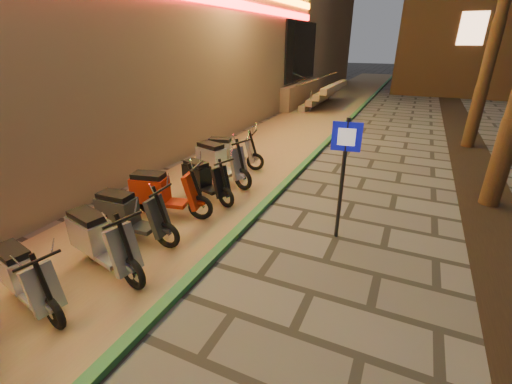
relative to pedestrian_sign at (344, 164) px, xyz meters
The scene contains 11 objects.
parking_strip 6.87m from the pedestrian_sign, 120.51° to the left, with size 3.40×60.00×0.01m, color #8C7251.
green_curb 6.19m from the pedestrian_sign, 106.47° to the left, with size 0.18×60.00×0.10m, color #276937.
planting_strip 3.23m from the pedestrian_sign, 15.80° to the left, with size 1.20×40.00×0.02m, color black.
pedestrian_sign is the anchor object (origin of this frame).
scooter_4 5.03m from the pedestrian_sign, 133.82° to the right, with size 1.51×0.68×1.06m.
scooter_5 4.14m from the pedestrian_sign, 141.11° to the right, with size 1.69×0.78×1.19m.
scooter_6 3.88m from the pedestrian_sign, 153.71° to the right, with size 1.64×0.57×1.15m.
scooter_7 3.62m from the pedestrian_sign, 168.99° to the right, with size 1.71×0.79×1.20m.
scooter_8 3.33m from the pedestrian_sign, behind, with size 1.53×0.81×1.09m.
scooter_9 3.78m from the pedestrian_sign, 156.66° to the left, with size 1.77×0.91×1.26m.
scooter_10 4.45m from the pedestrian_sign, 146.15° to the left, with size 1.61×0.76×1.13m.
Camera 1 is at (1.76, -1.43, 3.35)m, focal length 24.00 mm.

